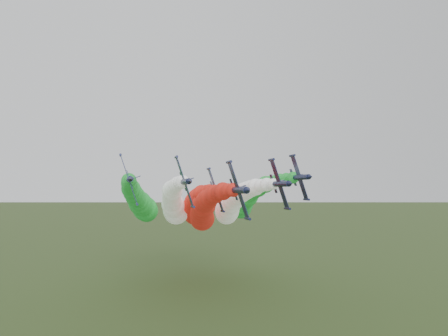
{
  "coord_description": "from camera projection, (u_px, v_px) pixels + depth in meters",
  "views": [
    {
      "loc": [
        -23.08,
        -94.76,
        35.55
      ],
      "look_at": [
        -1.14,
        -2.65,
        39.62
      ],
      "focal_mm": 35.0,
      "sensor_mm": 36.0,
      "label": 1
    }
  ],
  "objects": [
    {
      "name": "jet_inner_right",
      "position": [
        231.0,
        205.0,
        153.3
      ],
      "size": [
        15.22,
        93.62,
        21.0
      ],
      "rotation": [
        0.0,
        1.24,
        0.0
      ],
      "color": "#121636",
      "rests_on": "ground"
    },
    {
      "name": "jet_lead",
      "position": [
        204.0,
        211.0,
        140.29
      ],
      "size": [
        15.26,
        93.66,
        21.04
      ],
      "rotation": [
        0.0,
        1.24,
        0.0
      ],
      "color": "#121636",
      "rests_on": "ground"
    },
    {
      "name": "jet_inner_left",
      "position": [
        174.0,
        205.0,
        152.57
      ],
      "size": [
        15.58,
        93.99,
        21.37
      ],
      "rotation": [
        0.0,
        1.24,
        0.0
      ],
      "color": "#121636",
      "rests_on": "ground"
    },
    {
      "name": "jet_outer_right",
      "position": [
        247.0,
        200.0,
        163.43
      ],
      "size": [
        15.3,
        93.71,
        21.08
      ],
      "rotation": [
        0.0,
        1.24,
        0.0
      ],
      "color": "#121636",
      "rests_on": "ground"
    },
    {
      "name": "jet_outer_left",
      "position": [
        141.0,
        203.0,
        153.24
      ],
      "size": [
        15.2,
        93.61,
        20.98
      ],
      "rotation": [
        0.0,
        1.24,
        0.0
      ],
      "color": "#121636",
      "rests_on": "ground"
    },
    {
      "name": "jet_trail",
      "position": [
        195.0,
        207.0,
        166.59
      ],
      "size": [
        15.2,
        93.61,
        20.98
      ],
      "rotation": [
        0.0,
        1.24,
        0.0
      ],
      "color": "#121636",
      "rests_on": "ground"
    }
  ]
}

